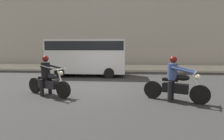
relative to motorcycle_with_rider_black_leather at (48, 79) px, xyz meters
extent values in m
plane|color=#252525|center=(1.59, 1.61, -0.64)|extent=(80.00, 80.00, 0.00)
cube|color=#A8A399|center=(1.59, 9.61, -0.57)|extent=(40.00, 4.40, 0.14)
cylinder|color=black|center=(0.73, -0.35, -0.32)|extent=(0.63, 0.38, 0.64)
cylinder|color=black|center=(-0.71, 0.33, -0.32)|extent=(0.63, 0.38, 0.64)
cylinder|color=silver|center=(0.62, -0.30, 0.06)|extent=(0.36, 0.21, 0.81)
cube|color=black|center=(0.01, -0.01, -0.18)|extent=(0.92, 0.63, 0.32)
ellipsoid|color=black|center=(0.21, -0.10, 0.14)|extent=(0.54, 0.42, 0.22)
cube|color=black|center=(-0.15, 0.07, 0.04)|extent=(0.57, 0.44, 0.10)
cylinder|color=silver|center=(0.57, -0.27, 0.43)|extent=(0.33, 0.65, 0.04)
sphere|color=silver|center=(0.64, -0.30, 0.29)|extent=(0.17, 0.17, 0.17)
cylinder|color=silver|center=(-0.19, 0.27, -0.30)|extent=(0.66, 0.36, 0.07)
cylinder|color=black|center=(-0.20, -0.13, -0.31)|extent=(0.20, 0.20, 0.66)
cylinder|color=black|center=(-0.03, 0.23, -0.31)|extent=(0.20, 0.20, 0.66)
cylinder|color=black|center=(-0.10, 0.05, 0.35)|extent=(0.45, 0.45, 0.62)
cylinder|color=black|center=(0.14, -0.31, 0.48)|extent=(0.72, 0.40, 0.19)
cylinder|color=black|center=(0.33, 0.09, 0.48)|extent=(0.72, 0.40, 0.19)
sphere|color=tan|center=(-0.08, 0.04, 0.78)|extent=(0.20, 0.20, 0.20)
sphere|color=#510F0F|center=(-0.08, 0.04, 0.81)|extent=(0.25, 0.25, 0.25)
cylinder|color=black|center=(5.52, -0.70, -0.32)|extent=(0.64, 0.37, 0.65)
cylinder|color=black|center=(4.06, -0.07, -0.32)|extent=(0.64, 0.37, 0.65)
cylinder|color=silver|center=(5.41, -0.65, 0.05)|extent=(0.36, 0.19, 0.79)
cube|color=black|center=(4.79, -0.39, -0.18)|extent=(0.91, 0.60, 0.32)
ellipsoid|color=black|center=(4.99, -0.47, 0.22)|extent=(0.54, 0.41, 0.22)
cube|color=black|center=(4.62, -0.31, 0.12)|extent=(0.57, 0.42, 0.10)
cylinder|color=silver|center=(5.35, -0.63, 0.42)|extent=(0.31, 0.66, 0.04)
sphere|color=silver|center=(5.43, -0.66, 0.28)|extent=(0.17, 0.17, 0.17)
cylinder|color=silver|center=(4.58, -0.12, -0.30)|extent=(0.67, 0.34, 0.07)
cylinder|color=black|center=(4.58, -0.51, -0.27)|extent=(0.20, 0.20, 0.74)
cylinder|color=black|center=(4.74, -0.15, -0.27)|extent=(0.20, 0.20, 0.74)
cylinder|color=navy|center=(4.68, -0.34, 0.40)|extent=(0.45, 0.45, 0.56)
cylinder|color=navy|center=(4.93, -0.68, 0.49)|extent=(0.73, 0.38, 0.24)
cylinder|color=navy|center=(5.10, -0.28, 0.49)|extent=(0.73, 0.38, 0.24)
sphere|color=tan|center=(4.70, -0.35, 0.80)|extent=(0.20, 0.20, 0.20)
sphere|color=#510F0F|center=(4.70, -0.35, 0.83)|extent=(0.25, 0.25, 0.25)
cube|color=#B2B5BA|center=(0.43, 5.13, 0.67)|extent=(5.04, 1.90, 2.15)
cube|color=black|center=(0.43, 5.13, 1.35)|extent=(4.89, 1.93, 0.56)
cylinder|color=black|center=(1.99, 5.13, -0.32)|extent=(0.64, 1.96, 0.64)
cylinder|color=black|center=(-1.14, 5.13, -0.32)|extent=(0.64, 1.96, 0.64)
cylinder|color=gray|center=(2.26, 10.25, 0.65)|extent=(0.08, 0.08, 2.30)
cube|color=red|center=(2.26, 10.22, 1.55)|extent=(0.44, 0.03, 0.44)
camera|label=1|loc=(3.11, -6.89, 1.25)|focal=29.58mm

